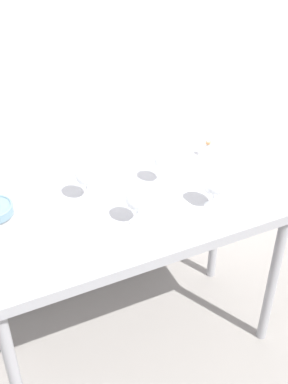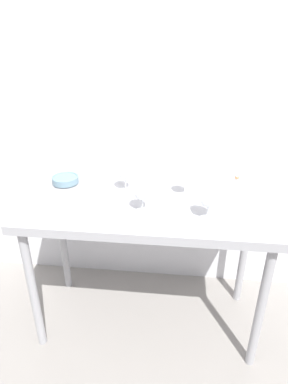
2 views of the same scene
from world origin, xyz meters
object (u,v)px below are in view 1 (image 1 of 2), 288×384
at_px(wine_glass_far_right, 163,161).
at_px(tasting_sheet_upper, 52,239).
at_px(wine_glass_near_right, 215,185).
at_px(decanter_funnel, 207,150).
at_px(wine_glass_near_center, 137,200).
at_px(tasting_sheet_lower, 167,202).
at_px(wine_glass_far_left, 86,176).

bearing_deg(wine_glass_far_right, tasting_sheet_upper, -163.28).
relative_size(wine_glass_near_right, tasting_sheet_upper, 0.73).
bearing_deg(decanter_funnel, wine_glass_near_center, -148.64).
xyz_separation_m(wine_glass_near_right, tasting_sheet_lower, (-0.17, 0.11, -0.11)).
xyz_separation_m(tasting_sheet_lower, decanter_funnel, (0.36, 0.26, 0.04)).
distance_m(wine_glass_far_right, wine_glass_near_center, 0.32).
xyz_separation_m(wine_glass_far_right, tasting_sheet_lower, (-0.05, -0.15, -0.12)).
distance_m(wine_glass_far_left, decanter_funnel, 0.68).
bearing_deg(decanter_funnel, wine_glass_far_left, -172.70).
xyz_separation_m(wine_glass_far_right, decanter_funnel, (0.31, 0.11, -0.08)).
height_order(wine_glass_far_right, tasting_sheet_lower, wine_glass_far_right).
height_order(wine_glass_near_right, tasting_sheet_upper, wine_glass_near_right).
height_order(wine_glass_near_right, decanter_funnel, wine_glass_near_right).
xyz_separation_m(wine_glass_far_right, tasting_sheet_upper, (-0.58, -0.17, -0.12)).
height_order(wine_glass_far_left, tasting_sheet_upper, wine_glass_far_left).
bearing_deg(tasting_sheet_lower, wine_glass_near_right, -41.83).
bearing_deg(wine_glass_near_right, wine_glass_near_center, 173.54).
height_order(tasting_sheet_upper, decanter_funnel, decanter_funnel).
relative_size(wine_glass_near_right, tasting_sheet_lower, 0.62).
height_order(wine_glass_far_left, wine_glass_near_right, wine_glass_far_left).
bearing_deg(wine_glass_far_right, wine_glass_far_left, 176.12).
distance_m(wine_glass_near_center, decanter_funnel, 0.63).
bearing_deg(tasting_sheet_lower, tasting_sheet_upper, 173.54).
height_order(tasting_sheet_lower, decanter_funnel, decanter_funnel).
bearing_deg(wine_glass_near_right, tasting_sheet_upper, 173.20).
bearing_deg(wine_glass_far_right, decanter_funnel, 19.59).
bearing_deg(tasting_sheet_lower, wine_glass_near_center, -167.93).
relative_size(wine_glass_far_right, wine_glass_near_center, 1.02).
bearing_deg(decanter_funnel, tasting_sheet_lower, -144.34).
bearing_deg(wine_glass_near_center, wine_glass_far_left, 118.29).
distance_m(wine_glass_far_left, wine_glass_near_right, 0.55).
distance_m(wine_glass_near_right, tasting_sheet_upper, 0.71).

